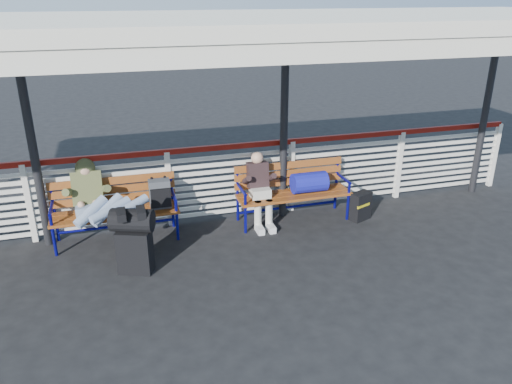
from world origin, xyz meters
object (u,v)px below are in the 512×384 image
object	(u,v)px
luggage_stack	(134,238)
traveler_man	(103,204)
companion_person	(260,189)
bench_right	(300,185)
bench_left	(127,201)
suitcase_side	(361,206)

from	to	relation	value
luggage_stack	traveler_man	distance (m)	0.78
luggage_stack	companion_person	world-z (taller)	companion_person
luggage_stack	bench_right	bearing A→B (deg)	40.46
traveler_man	companion_person	size ratio (longest dim) A/B	1.38
luggage_stack	bench_left	size ratio (longest dim) A/B	0.49
luggage_stack	bench_left	distance (m)	1.03
bench_right	traveler_man	xyz separation A→B (m)	(-2.99, -0.28, 0.14)
luggage_stack	traveler_man	xyz separation A→B (m)	(-0.35, 0.66, 0.25)
bench_left	companion_person	size ratio (longest dim) A/B	1.57
bench_right	suitcase_side	world-z (taller)	bench_right
bench_right	traveler_man	world-z (taller)	traveler_man
luggage_stack	companion_person	bearing A→B (deg)	46.04
bench_right	traveler_man	bearing A→B (deg)	-174.64
luggage_stack	suitcase_side	world-z (taller)	luggage_stack
bench_left	companion_person	distance (m)	2.00
traveler_man	suitcase_side	bearing A→B (deg)	-0.43
bench_left	traveler_man	xyz separation A→B (m)	(-0.32, -0.37, 0.15)
luggage_stack	traveler_man	world-z (taller)	traveler_man
bench_left	companion_person	xyz separation A→B (m)	(2.00, -0.10, 0.01)
bench_right	suitcase_side	bearing A→B (deg)	-18.33
luggage_stack	bench_right	xyz separation A→B (m)	(2.64, 0.94, 0.10)
traveler_man	bench_left	bearing A→B (deg)	48.93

